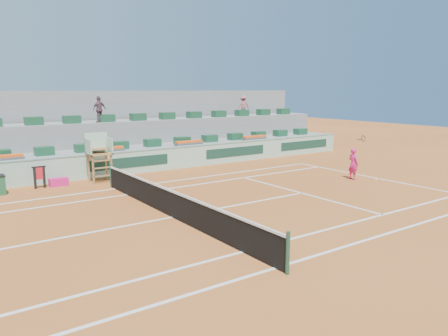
{
  "coord_description": "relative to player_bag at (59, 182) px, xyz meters",
  "views": [
    {
      "loc": [
        -7.07,
        -13.32,
        4.49
      ],
      "look_at": [
        4.0,
        2.5,
        1.0
      ],
      "focal_mm": 35.0,
      "sensor_mm": 36.0,
      "label": 1
    }
  ],
  "objects": [
    {
      "name": "seat_row_upper",
      "position": [
        1.94,
        4.1,
        2.63
      ],
      "size": [
        32.9,
        0.6,
        0.44
      ],
      "color": "#184A2C",
      "rests_on": "seating_tier_upper"
    },
    {
      "name": "tennis_player",
      "position": [
        12.62,
        -6.93,
        0.62
      ],
      "size": [
        0.43,
        0.87,
        2.28
      ],
      "color": "#DF1D77",
      "rests_on": "ground"
    },
    {
      "name": "seat_row_lower",
      "position": [
        1.94,
        2.2,
        1.23
      ],
      "size": [
        32.9,
        0.6,
        0.44
      ],
      "color": "#184A2C",
      "rests_on": "seating_tier_lower"
    },
    {
      "name": "towel_rack",
      "position": [
        -0.83,
        -0.01,
        0.41
      ],
      "size": [
        0.61,
        0.1,
        1.03
      ],
      "color": "black",
      "rests_on": "ground"
    },
    {
      "name": "tennis_net",
      "position": [
        1.94,
        -7.6,
        0.34
      ],
      "size": [
        0.1,
        11.97,
        1.1
      ],
      "color": "black",
      "rests_on": "ground"
    },
    {
      "name": "court_lines",
      "position": [
        1.94,
        -7.6,
        -0.18
      ],
      "size": [
        23.89,
        11.09,
        0.01
      ],
      "color": "silver",
      "rests_on": "ground"
    },
    {
      "name": "flower_planters",
      "position": [
        0.44,
        1.4,
        1.14
      ],
      "size": [
        26.8,
        0.36,
        0.28
      ],
      "color": "#515151",
      "rests_on": "seating_tier_lower"
    },
    {
      "name": "spectator_right",
      "position": [
        14.27,
        4.38,
        3.14
      ],
      "size": [
        1.04,
        0.74,
        1.45
      ],
      "primitive_type": "imported",
      "rotation": [
        0.0,
        0.0,
        2.91
      ],
      "color": "#A6535B",
      "rests_on": "seating_tier_upper"
    },
    {
      "name": "ground",
      "position": [
        1.94,
        -7.6,
        -0.19
      ],
      "size": [
        90.0,
        90.0,
        0.0
      ],
      "primitive_type": "plane",
      "color": "#9C4D1E",
      "rests_on": "ground"
    },
    {
      "name": "seating_tier_lower",
      "position": [
        1.94,
        3.1,
        0.41
      ],
      "size": [
        36.0,
        4.0,
        1.2
      ],
      "primitive_type": "cube",
      "color": "gray",
      "rests_on": "ground"
    },
    {
      "name": "stadium_back_wall",
      "position": [
        1.94,
        6.3,
        2.01
      ],
      "size": [
        36.0,
        0.4,
        4.4
      ],
      "primitive_type": "cube",
      "color": "gray",
      "rests_on": "ground"
    },
    {
      "name": "advertising_hoarding",
      "position": [
        1.97,
        0.9,
        0.44
      ],
      "size": [
        36.0,
        0.34,
        1.26
      ],
      "color": "#A4CEB5",
      "rests_on": "ground"
    },
    {
      "name": "spectator_mid",
      "position": [
        3.49,
        3.9,
        3.17
      ],
      "size": [
        0.96,
        0.64,
        1.51
      ],
      "primitive_type": "imported",
      "rotation": [
        0.0,
        0.0,
        3.48
      ],
      "color": "#6C4855",
      "rests_on": "seating_tier_upper"
    },
    {
      "name": "player_bag",
      "position": [
        0.0,
        0.0,
        0.0
      ],
      "size": [
        0.85,
        0.38,
        0.38
      ],
      "primitive_type": "cube",
      "color": "#DF1D77",
      "rests_on": "ground"
    },
    {
      "name": "umpire_chair",
      "position": [
        1.94,
        -0.1,
        1.35
      ],
      "size": [
        1.1,
        0.9,
        2.4
      ],
      "color": "olive",
      "rests_on": "ground"
    },
    {
      "name": "seating_tier_upper",
      "position": [
        1.94,
        4.7,
        1.11
      ],
      "size": [
        36.0,
        2.4,
        2.6
      ],
      "primitive_type": "cube",
      "color": "gray",
      "rests_on": "ground"
    }
  ]
}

